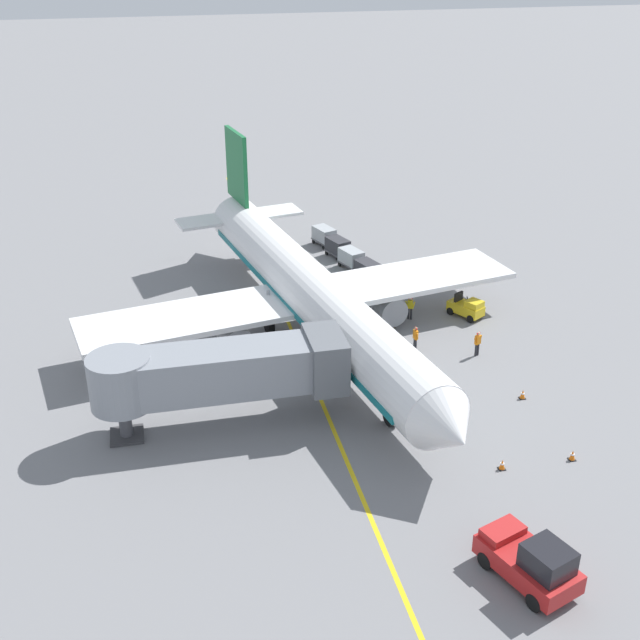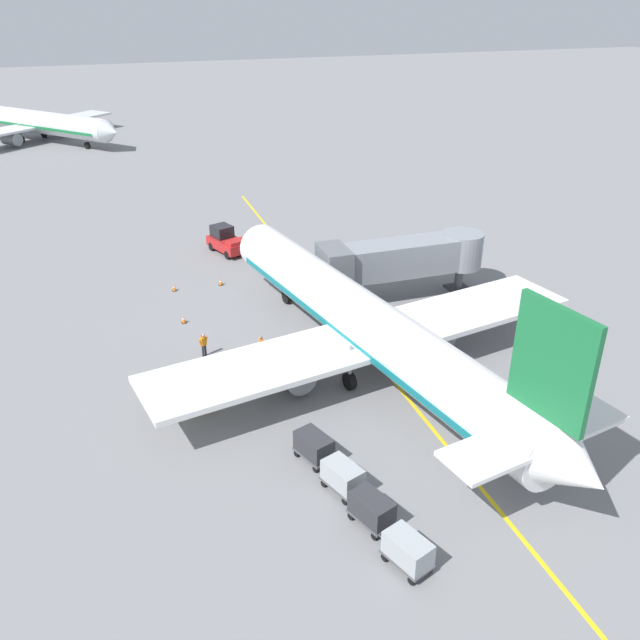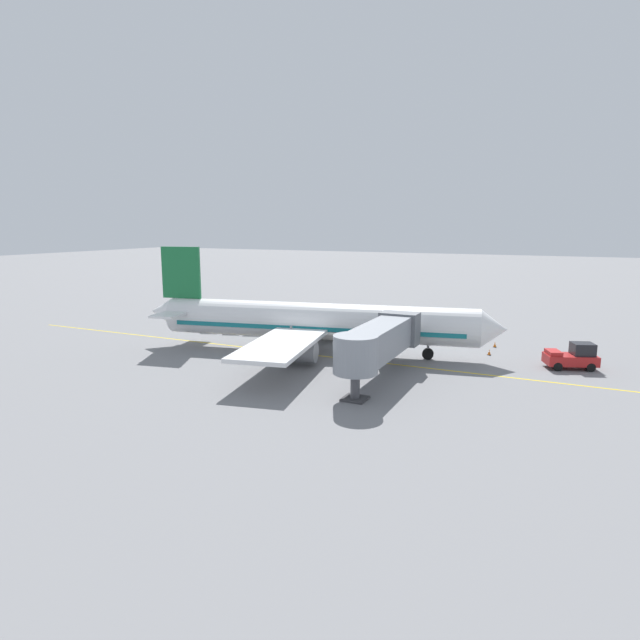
% 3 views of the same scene
% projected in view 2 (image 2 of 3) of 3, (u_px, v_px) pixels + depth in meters
% --- Properties ---
extents(ground_plane, '(400.00, 400.00, 0.00)m').
position_uv_depth(ground_plane, '(369.00, 351.00, 45.99)').
color(ground_plane, slate).
extents(gate_lead_in_line, '(0.24, 80.00, 0.01)m').
position_uv_depth(gate_lead_in_line, '(369.00, 351.00, 45.98)').
color(gate_lead_in_line, gold).
rests_on(gate_lead_in_line, ground).
extents(parked_airliner, '(30.44, 37.18, 10.63)m').
position_uv_depth(parked_airliner, '(367.00, 324.00, 42.70)').
color(parked_airliner, white).
rests_on(parked_airliner, ground).
extents(jet_bridge, '(13.74, 3.50, 4.98)m').
position_uv_depth(jet_bridge, '(403.00, 258.00, 52.40)').
color(jet_bridge, gray).
rests_on(jet_bridge, ground).
extents(pushback_tractor, '(3.59, 4.89, 2.40)m').
position_uv_depth(pushback_tractor, '(227.00, 241.00, 62.64)').
color(pushback_tractor, '#B21E1E').
rests_on(pushback_tractor, ground).
extents(baggage_tug_lead, '(2.32, 2.76, 1.62)m').
position_uv_depth(baggage_tug_lead, '(195.00, 392.00, 40.09)').
color(baggage_tug_lead, gold).
rests_on(baggage_tug_lead, ground).
extents(baggage_cart_front, '(1.97, 2.96, 1.58)m').
position_uv_depth(baggage_cart_front, '(314.00, 446.00, 35.07)').
color(baggage_cart_front, '#4C4C51').
rests_on(baggage_cart_front, ground).
extents(baggage_cart_second_in_train, '(1.97, 2.96, 1.58)m').
position_uv_depth(baggage_cart_second_in_train, '(343.00, 476.00, 32.93)').
color(baggage_cart_second_in_train, '#4C4C51').
rests_on(baggage_cart_second_in_train, ground).
extents(baggage_cart_third_in_train, '(1.97, 2.96, 1.58)m').
position_uv_depth(baggage_cart_third_in_train, '(372.00, 508.00, 30.86)').
color(baggage_cart_third_in_train, '#4C4C51').
rests_on(baggage_cart_third_in_train, ground).
extents(baggage_cart_tail_end, '(1.97, 2.96, 1.58)m').
position_uv_depth(baggage_cart_tail_end, '(408.00, 550.00, 28.60)').
color(baggage_cart_tail_end, '#4C4C51').
rests_on(baggage_cart_tail_end, ground).
extents(ground_crew_wing_walker, '(0.68, 0.42, 1.69)m').
position_uv_depth(ground_crew_wing_walker, '(262.00, 382.00, 40.69)').
color(ground_crew_wing_walker, '#232328').
rests_on(ground_crew_wing_walker, ground).
extents(ground_crew_loader, '(0.25, 0.72, 1.69)m').
position_uv_depth(ground_crew_loader, '(261.00, 346.00, 44.75)').
color(ground_crew_loader, '#232328').
rests_on(ground_crew_loader, ground).
extents(ground_crew_marshaller, '(0.69, 0.40, 1.69)m').
position_uv_depth(ground_crew_marshaller, '(204.00, 344.00, 45.01)').
color(ground_crew_marshaller, '#232328').
rests_on(ground_crew_marshaller, ground).
extents(safety_cone_nose_left, '(0.36, 0.36, 0.59)m').
position_uv_depth(safety_cone_nose_left, '(221.00, 282.00, 56.04)').
color(safety_cone_nose_left, black).
rests_on(safety_cone_nose_left, ground).
extents(safety_cone_nose_right, '(0.36, 0.36, 0.59)m').
position_uv_depth(safety_cone_nose_right, '(174.00, 288.00, 54.97)').
color(safety_cone_nose_right, black).
rests_on(safety_cone_nose_right, ground).
extents(safety_cone_wing_tip, '(0.36, 0.36, 0.59)m').
position_uv_depth(safety_cone_wing_tip, '(184.00, 319.00, 49.76)').
color(safety_cone_wing_tip, black).
rests_on(safety_cone_wing_tip, ground).
extents(distant_taxiing_airliner, '(26.43, 28.95, 10.10)m').
position_uv_depth(distant_taxiing_airliner, '(37.00, 122.00, 106.29)').
color(distant_taxiing_airliner, silver).
rests_on(distant_taxiing_airliner, ground).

